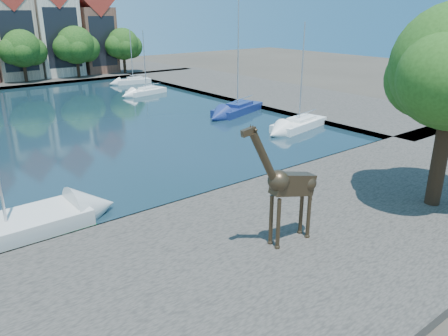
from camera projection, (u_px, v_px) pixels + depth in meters
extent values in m
plane|color=#38332B|center=(225.00, 194.00, 26.66)|extent=(160.00, 160.00, 0.00)
cube|color=black|center=(80.00, 120.00, 44.42)|extent=(38.00, 50.00, 0.08)
cube|color=#4C4842|center=(313.00, 233.00, 21.39)|extent=(50.00, 14.00, 0.50)
cube|color=#4C4842|center=(4.00, 80.00, 68.05)|extent=(60.00, 16.00, 0.50)
cube|color=#4C4842|center=(261.00, 91.00, 58.83)|extent=(14.00, 52.00, 0.50)
cylinder|color=#332114|center=(440.00, 156.00, 23.23)|extent=(0.80, 0.80, 5.50)
sphere|color=#204714|center=(445.00, 77.00, 20.43)|extent=(4.48, 4.48, 4.48)
cube|color=tan|center=(11.00, 40.00, 67.16)|extent=(5.88, 9.00, 11.50)
cube|color=black|center=(19.00, 41.00, 63.85)|extent=(4.80, 0.05, 8.62)
cube|color=beige|center=(54.00, 37.00, 70.84)|extent=(6.37, 9.00, 12.00)
cube|color=black|center=(63.00, 38.00, 67.52)|extent=(5.20, 0.05, 9.00)
cube|color=brown|center=(92.00, 40.00, 74.86)|extent=(5.39, 9.00, 10.50)
cube|color=#AA2622|center=(88.00, 0.00, 72.66)|extent=(5.44, 9.18, 5.44)
cube|color=black|center=(103.00, 41.00, 71.55)|extent=(4.40, 0.05, 7.88)
cylinder|color=#332114|center=(25.00, 71.00, 64.50)|extent=(0.50, 0.50, 3.20)
sphere|color=#113810|center=(22.00, 48.00, 63.41)|extent=(5.40, 5.40, 5.40)
sphere|color=#113810|center=(33.00, 52.00, 64.75)|extent=(4.05, 4.05, 4.05)
sphere|color=#113810|center=(12.00, 51.00, 62.34)|extent=(3.78, 3.78, 3.78)
cylinder|color=#332114|center=(78.00, 67.00, 69.14)|extent=(0.50, 0.50, 3.20)
sphere|color=#113810|center=(76.00, 45.00, 68.00)|extent=(5.80, 5.80, 5.80)
sphere|color=#113810|center=(86.00, 48.00, 69.43)|extent=(4.35, 4.35, 4.35)
sphere|color=#113810|center=(67.00, 48.00, 66.88)|extent=(4.06, 4.06, 4.06)
cylinder|color=#332114|center=(124.00, 63.00, 73.77)|extent=(0.50, 0.50, 3.20)
sphere|color=#113810|center=(123.00, 44.00, 72.69)|extent=(5.20, 5.20, 5.20)
sphere|color=#113810|center=(131.00, 47.00, 74.00)|extent=(3.90, 3.90, 3.90)
sphere|color=#113810|center=(116.00, 46.00, 71.66)|extent=(3.64, 3.64, 3.64)
cylinder|color=#392B1C|center=(278.00, 224.00, 19.19)|extent=(0.18, 0.18, 2.40)
cylinder|color=#392B1C|center=(271.00, 220.00, 19.59)|extent=(0.18, 0.18, 2.40)
cylinder|color=#392B1C|center=(309.00, 214.00, 20.14)|extent=(0.18, 0.18, 2.40)
cylinder|color=#392B1C|center=(301.00, 210.00, 20.54)|extent=(0.18, 0.18, 2.40)
cube|color=#392B1C|center=(293.00, 184.00, 19.35)|extent=(2.37, 0.81, 1.40)
cylinder|color=#392B1C|center=(264.00, 157.00, 17.94)|extent=(1.56, 0.46, 2.48)
cube|color=#392B1C|center=(248.00, 132.00, 17.10)|extent=(0.68, 0.26, 0.38)
cube|color=white|center=(299.00, 123.00, 40.98)|extent=(6.72, 3.41, 0.92)
cube|color=white|center=(299.00, 120.00, 40.87)|extent=(3.05, 2.07, 0.51)
cylinder|color=#B2B2B7|center=(302.00, 73.00, 39.38)|extent=(0.12, 0.12, 8.83)
cube|color=navy|center=(238.00, 108.00, 47.09)|extent=(7.28, 4.49, 0.99)
cube|color=navy|center=(238.00, 105.00, 46.97)|extent=(3.39, 2.56, 0.55)
cylinder|color=#B2B2B7|center=(238.00, 45.00, 44.83)|extent=(0.13, 0.13, 12.72)
cube|color=white|center=(146.00, 91.00, 57.82)|extent=(5.78, 3.01, 0.81)
cube|color=white|center=(146.00, 89.00, 57.73)|extent=(2.63, 1.81, 0.45)
cylinder|color=#B2B2B7|center=(145.00, 60.00, 56.48)|extent=(0.11, 0.11, 7.44)
cube|color=silver|center=(133.00, 81.00, 66.02)|extent=(5.32, 2.48, 0.86)
cube|color=silver|center=(133.00, 79.00, 65.92)|extent=(2.39, 1.55, 0.48)
cylinder|color=#B2B2B7|center=(131.00, 55.00, 64.71)|extent=(0.11, 0.11, 7.16)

